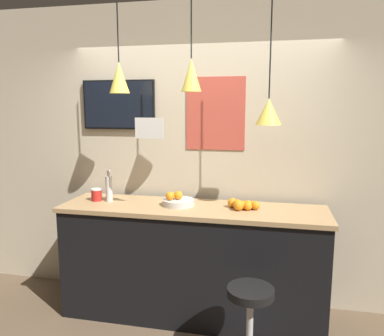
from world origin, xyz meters
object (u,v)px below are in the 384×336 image
at_px(bar_stool, 250,318).
at_px(spread_jar, 97,195).
at_px(fruit_bowl, 177,201).
at_px(mounted_tv, 119,105).
at_px(juice_bottle, 109,188).

height_order(bar_stool, spread_jar, spread_jar).
relative_size(bar_stool, fruit_bowl, 2.26).
distance_m(spread_jar, mounted_tv, 0.91).
height_order(juice_bottle, spread_jar, juice_bottle).
bearing_deg(juice_bottle, spread_jar, 180.00).
relative_size(bar_stool, spread_jar, 5.62).
bearing_deg(juice_bottle, bar_stool, -25.94).
height_order(spread_jar, mounted_tv, mounted_tv).
xyz_separation_m(bar_stool, mounted_tv, (-1.38, 1.00, 1.52)).
distance_m(fruit_bowl, juice_bottle, 0.67).
distance_m(fruit_bowl, spread_jar, 0.79).
distance_m(fruit_bowl, mounted_tv, 1.15).
distance_m(juice_bottle, spread_jar, 0.15).
distance_m(bar_stool, juice_bottle, 1.69).
bearing_deg(juice_bottle, fruit_bowl, -0.37).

